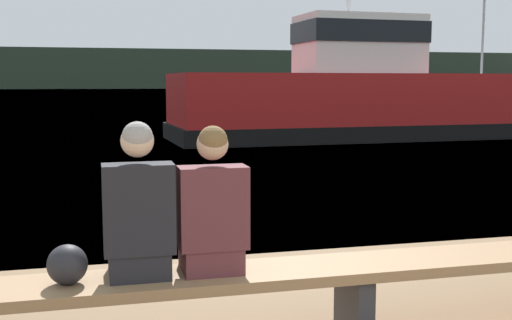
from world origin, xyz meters
TOP-DOWN VIEW (x-y plane):
  - water_surface at (0.00, 124.93)m, footprint 240.00×240.00m
  - far_shoreline at (0.00, 164.33)m, footprint 600.00×12.00m
  - bench_main at (0.23, 2.80)m, footprint 8.37×0.52m
  - person_left at (-1.22, 2.80)m, footprint 0.44×0.40m
  - person_right at (-0.76, 2.80)m, footprint 0.44×0.40m
  - shopping_bag at (-1.66, 2.79)m, footprint 0.24×0.23m
  - tugboat_red at (6.03, 17.22)m, footprint 10.62×4.06m
  - moored_sailboat at (17.68, 27.20)m, footprint 8.83×4.47m

SIDE VIEW (x-z plane):
  - water_surface at x=0.00m, z-range 0.00..0.00m
  - bench_main at x=0.23m, z-range 0.17..0.66m
  - moored_sailboat at x=17.68m, z-range -3.41..4.33m
  - shopping_bag at x=-1.66m, z-range 0.50..0.74m
  - person_right at x=-0.76m, z-range 0.42..1.38m
  - person_left at x=-1.22m, z-range 0.42..1.42m
  - tugboat_red at x=6.03m, z-range -1.99..4.37m
  - far_shoreline at x=0.00m, z-range 0.00..9.76m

